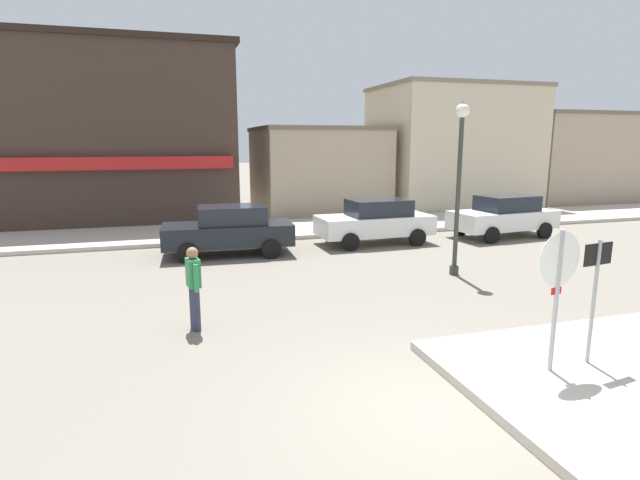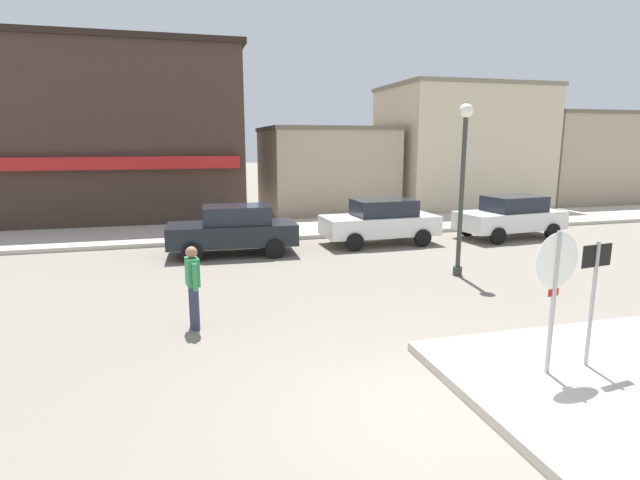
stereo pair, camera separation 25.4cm
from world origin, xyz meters
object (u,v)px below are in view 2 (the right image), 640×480
Objects in this scene: parked_car_nearest at (234,229)px; parked_car_second at (380,221)px; stop_sign at (555,284)px; pedestrian_crossing_near at (193,285)px; one_way_sign at (593,291)px; parked_car_third at (511,216)px; lamp_post at (463,164)px.

parked_car_nearest is 5.13m from parked_car_second.
stop_sign is 6.24m from pedestrian_crossing_near.
one_way_sign is at bearing -65.93° from parked_car_nearest.
parked_car_third is at bearing 56.74° from stop_sign.
stop_sign is at bearing -35.93° from pedestrian_crossing_near.
parked_car_third is at bearing 59.74° from one_way_sign.
parked_car_nearest is at bearing 114.07° from one_way_sign.
one_way_sign reaches higher than parked_car_second.
parked_car_second is at bearing 3.64° from parked_car_nearest.
parked_car_second is at bearing 81.83° from stop_sign.
lamp_post reaches higher than one_way_sign.
parked_car_nearest is at bearing 143.13° from lamp_post.
parked_car_second is (-0.42, 4.48, -2.15)m from lamp_post.
one_way_sign is at bearing -101.26° from lamp_post.
stop_sign is 1.43× the size of pedestrian_crossing_near.
stop_sign is at bearing -175.73° from one_way_sign.
lamp_post is 1.12× the size of parked_car_second.
parked_car_third is at bearing -2.39° from parked_car_second.
stop_sign is 1.10× the size of one_way_sign.
lamp_post is at bearing -84.61° from parked_car_second.
pedestrian_crossing_near reaches higher than parked_car_second.
lamp_post is 1.11× the size of parked_car_nearest.
one_way_sign reaches higher than parked_car_third.
parked_car_nearest is (-5.54, 4.16, -2.15)m from lamp_post.
pedestrian_crossing_near is at bearing 144.07° from stop_sign.
parked_car_nearest is (-3.65, 9.92, -0.71)m from stop_sign.
lamp_post is 1.09× the size of parked_car_third.
parked_car_third is (5.11, -0.21, 0.00)m from parked_car_second.
lamp_post is 6.70m from parked_car_third.
parked_car_second is at bearing 86.00° from one_way_sign.
stop_sign is at bearing -123.26° from parked_car_third.
stop_sign is 6.24m from lamp_post.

